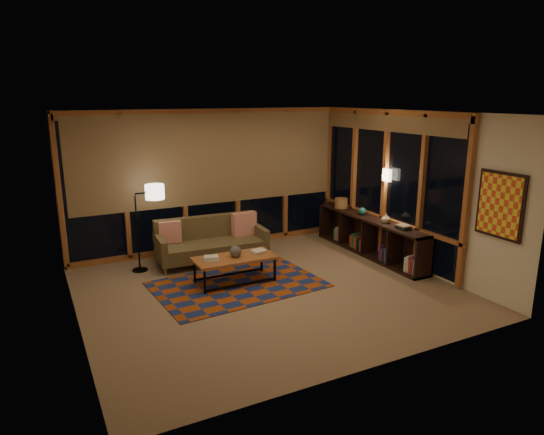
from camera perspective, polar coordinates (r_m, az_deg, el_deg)
name	(u,v)px	position (r m, az deg, el deg)	size (l,w,h in m)	color
floor	(268,290)	(7.61, -0.48, -8.54)	(5.50, 5.00, 0.01)	#A28168
ceiling	(268,113)	(7.03, -0.52, 12.21)	(5.50, 5.00, 0.01)	silver
walls	(268,206)	(7.20, -0.50, 1.41)	(5.51, 5.01, 2.70)	beige
window_wall_back	(211,181)	(9.40, -7.16, 4.33)	(5.30, 0.16, 2.60)	#9B5527
window_wall_right	(384,184)	(9.15, 12.99, 3.81)	(0.16, 3.70, 2.60)	#9B5527
wall_art	(500,205)	(7.49, 25.25, 1.32)	(0.06, 0.74, 0.94)	#DE4422
wall_sconce	(387,175)	(8.97, 13.38, 4.88)	(0.12, 0.18, 0.22)	#F3E8C3
sofa	(212,241)	(8.77, -7.09, -2.80)	(1.93, 0.78, 0.79)	brown
pillow_left	(170,232)	(8.74, -11.91, -1.72)	(0.39, 0.13, 0.39)	red
pillow_right	(244,223)	(9.05, -3.32, -0.68)	(0.45, 0.15, 0.45)	red
area_rug	(238,284)	(7.84, -4.06, -7.85)	(2.58, 1.72, 0.01)	#8E3A10
coffee_table	(235,270)	(7.86, -4.39, -6.14)	(1.30, 0.59, 0.43)	#9B5527
book_stack_a	(211,258)	(7.66, -7.20, -4.76)	(0.25, 0.20, 0.07)	silver
book_stack_b	(258,251)	(7.97, -1.60, -4.00)	(0.22, 0.17, 0.04)	silver
ceramic_pot	(235,251)	(7.76, -4.32, -4.00)	(0.19, 0.19, 0.19)	black
floor_lamp	(137,229)	(8.51, -15.58, -1.33)	(0.49, 0.32, 1.48)	black
bookshelf	(370,236)	(9.32, 11.40, -2.17)	(0.40, 2.89, 0.72)	black
basket	(341,203)	(9.92, 8.13, 1.70)	(0.26, 0.26, 0.20)	brown
teal_bowl	(362,211)	(9.41, 10.58, 0.74)	(0.14, 0.14, 0.14)	#16605A
vase	(386,218)	(8.89, 13.26, -0.08)	(0.17, 0.17, 0.18)	#C4B086
shelf_book_stack	(403,227)	(8.57, 15.18, -1.09)	(0.16, 0.23, 0.07)	silver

